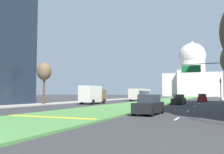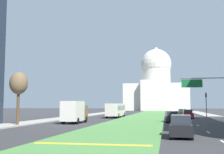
# 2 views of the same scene
# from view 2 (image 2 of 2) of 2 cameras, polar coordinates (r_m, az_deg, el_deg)

# --- Properties ---
(ground_plane) EXTENTS (307.83, 307.83, 0.00)m
(ground_plane) POSITION_cam_2_polar(r_m,az_deg,el_deg) (78.36, 6.97, -7.30)
(ground_plane) COLOR #333335
(grass_median) EXTENTS (8.54, 125.93, 0.14)m
(grass_median) POSITION_cam_2_polar(r_m,az_deg,el_deg) (71.38, 6.63, -7.44)
(grass_median) COLOR #4C8442
(grass_median) RESTS_ON ground_plane
(median_curb_nose) EXTENTS (7.69, 0.50, 0.04)m
(median_curb_nose) POSITION_cam_2_polar(r_m,az_deg,el_deg) (19.40, -3.89, -12.77)
(median_curb_nose) COLOR gold
(median_curb_nose) RESTS_ON grass_median
(lane_dashes_right) EXTENTS (0.16, 57.20, 0.01)m
(lane_dashes_right) POSITION_cam_2_polar(r_m,az_deg,el_deg) (50.36, 15.06, -8.23)
(lane_dashes_right) COLOR silver
(lane_dashes_right) RESTS_ON ground_plane
(sidewalk_left) EXTENTS (4.00, 125.93, 0.15)m
(sidewalk_left) POSITION_cam_2_polar(r_m,az_deg,el_deg) (67.24, -6.90, -7.56)
(sidewalk_left) COLOR #9E9991
(sidewalk_left) RESTS_ON ground_plane
(sidewalk_right) EXTENTS (4.00, 125.93, 0.15)m
(sidewalk_right) POSITION_cam_2_polar(r_m,az_deg,el_deg) (65.08, 19.76, -7.36)
(sidewalk_right) COLOR #9E9991
(sidewalk_right) RESTS_ON ground_plane
(capitol_building) EXTENTS (30.74, 23.91, 31.20)m
(capitol_building) POSITION_cam_2_polar(r_m,az_deg,el_deg) (147.81, 8.52, -1.82)
(capitol_building) COLOR beige
(capitol_building) RESTS_ON ground_plane
(traffic_light_far_right) EXTENTS (0.28, 0.35, 5.20)m
(traffic_light_far_right) POSITION_cam_2_polar(r_m,az_deg,el_deg) (63.05, 17.66, -4.55)
(traffic_light_far_right) COLOR #515456
(traffic_light_far_right) RESTS_ON ground_plane
(overhead_guide_sign) EXTENTS (6.30, 0.20, 6.50)m
(overhead_guide_sign) POSITION_cam_2_polar(r_m,az_deg,el_deg) (42.25, 18.20, -2.38)
(overhead_guide_sign) COLOR #515456
(overhead_guide_sign) RESTS_ON ground_plane
(street_tree_left_mid) EXTENTS (2.33, 2.33, 6.93)m
(street_tree_left_mid) POSITION_cam_2_polar(r_m,az_deg,el_deg) (40.20, -17.51, -1.30)
(street_tree_left_mid) COLOR #4C3823
(street_tree_left_mid) RESTS_ON ground_plane
(sedan_lead_stopped) EXTENTS (2.01, 4.51, 1.83)m
(sedan_lead_stopped) POSITION_cam_2_polar(r_m,az_deg,el_deg) (25.37, 13.13, -9.34)
(sedan_lead_stopped) COLOR black
(sedan_lead_stopped) RESTS_ON ground_plane
(sedan_midblock) EXTENTS (2.06, 4.44, 1.70)m
(sedan_midblock) POSITION_cam_2_polar(r_m,az_deg,el_deg) (46.89, 11.57, -7.56)
(sedan_midblock) COLOR black
(sedan_midblock) RESTS_ON ground_plane
(sedan_distant) EXTENTS (2.01, 4.48, 1.74)m
(sedan_distant) POSITION_cam_2_polar(r_m,az_deg,el_deg) (61.09, 14.37, -6.96)
(sedan_distant) COLOR maroon
(sedan_distant) RESTS_ON ground_plane
(sedan_far_horizon) EXTENTS (2.20, 4.76, 1.72)m
(sedan_far_horizon) POSITION_cam_2_polar(r_m,az_deg,el_deg) (72.02, 13.37, -6.72)
(sedan_far_horizon) COLOR black
(sedan_far_horizon) RESTS_ON ground_plane
(box_truck_delivery) EXTENTS (2.40, 6.40, 3.20)m
(box_truck_delivery) POSITION_cam_2_polar(r_m,az_deg,el_deg) (43.83, -7.23, -6.64)
(box_truck_delivery) COLOR brown
(box_truck_delivery) RESTS_ON ground_plane
(city_bus) EXTENTS (2.62, 11.00, 2.95)m
(city_bus) POSITION_cam_2_polar(r_m,az_deg,el_deg) (63.31, 0.74, -6.20)
(city_bus) COLOR beige
(city_bus) RESTS_ON ground_plane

